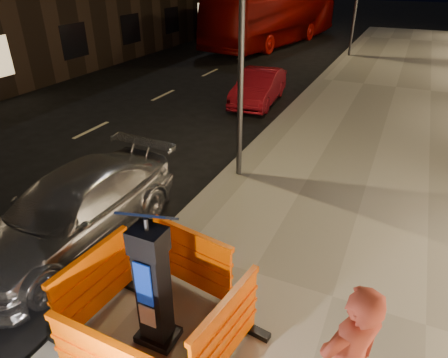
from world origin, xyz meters
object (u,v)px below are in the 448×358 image
at_px(barrier_kerbside, 95,285).
at_px(car_silver, 79,240).
at_px(barrier_back, 193,262).
at_px(bus_doubledecker, 274,44).
at_px(car_red, 258,103).
at_px(barrier_bldgside, 226,334).
at_px(parking_kiosk, 153,282).

height_order(barrier_kerbside, car_silver, barrier_kerbside).
bearing_deg(barrier_back, car_silver, -178.71).
height_order(barrier_back, car_silver, barrier_back).
bearing_deg(bus_doubledecker, car_silver, -72.18).
relative_size(car_red, bus_doubledecker, 0.29).
height_order(barrier_back, bus_doubledecker, bus_doubledecker).
bearing_deg(barrier_back, bus_doubledecker, 114.76).
xyz_separation_m(barrier_kerbside, car_red, (-1.53, 10.30, -0.68)).
distance_m(barrier_back, bus_doubledecker, 22.07).
relative_size(barrier_bldgside, car_red, 0.38).
bearing_deg(car_silver, parking_kiosk, -24.34).
xyz_separation_m(parking_kiosk, car_silver, (-2.57, 1.31, -1.10)).
height_order(parking_kiosk, car_red, parking_kiosk).
relative_size(parking_kiosk, barrier_bldgside, 1.40).
bearing_deg(barrier_kerbside, car_silver, 55.26).
height_order(barrier_back, barrier_kerbside, same).
distance_m(barrier_bldgside, car_red, 10.87).
bearing_deg(barrier_bldgside, car_silver, 77.86).
distance_m(car_silver, bus_doubledecker, 21.16).
relative_size(car_silver, car_red, 1.23).
height_order(parking_kiosk, barrier_back, parking_kiosk).
xyz_separation_m(barrier_bldgside, car_red, (-3.43, 10.30, -0.68)).
bearing_deg(car_silver, barrier_bldgside, -17.73).
bearing_deg(barrier_bldgside, barrier_back, 53.31).
distance_m(barrier_kerbside, barrier_bldgside, 1.90).
xyz_separation_m(car_silver, bus_doubledecker, (-3.31, 20.90, 0.00)).
distance_m(barrier_bldgside, car_silver, 3.81).
bearing_deg(parking_kiosk, car_silver, 159.24).
xyz_separation_m(barrier_back, bus_doubledecker, (-5.87, 21.26, -0.68)).
xyz_separation_m(barrier_kerbside, car_silver, (-1.62, 1.31, -0.68)).
bearing_deg(bus_doubledecker, car_red, -65.25).
distance_m(barrier_kerbside, bus_doubledecker, 22.76).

